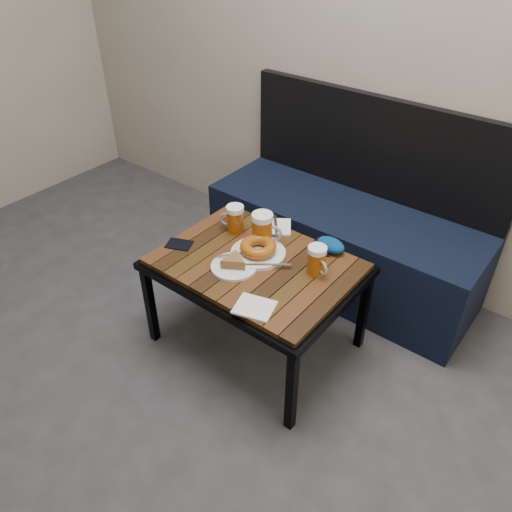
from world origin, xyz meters
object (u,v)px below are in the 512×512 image
Objects in this scene: plate_pie at (234,264)px; beer_mug_right at (317,260)px; passport_burgundy at (323,247)px; passport_navy at (179,244)px; bench at (345,236)px; plate_bagel at (258,250)px; knit_pouch at (331,245)px; cafe_table at (256,270)px; beer_mug_centre at (263,229)px; beer_mug_left at (235,219)px.

beer_mug_right is at bearing 33.18° from plate_pie.
plate_pie reaches higher than passport_burgundy.
passport_burgundy is at bearing 102.82° from passport_navy.
bench is 11.38× the size of beer_mug_right.
plate_bagel is 0.31m from knit_pouch.
beer_mug_right is at bearing 86.18° from passport_navy.
plate_pie is (-0.04, -0.09, 0.07)m from cafe_table.
passport_burgundy is 0.04m from knit_pouch.
bench is 0.65m from beer_mug_right.
beer_mug_centre is at bearing 114.57° from plate_bagel.
beer_mug_left reaches higher than plate_pie.
cafe_table is 0.34m from knit_pouch.
plate_bagel is (-0.09, -0.62, 0.23)m from bench.
beer_mug_right is at bearing 10.84° from plate_bagel.
beer_mug_centre reaches higher than knit_pouch.
plate_pie is at bearing -125.06° from knit_pouch.
beer_mug_left is at bearing 129.18° from plate_pie.
beer_mug_right reaches higher than knit_pouch.
beer_mug_left is 0.44m from knit_pouch.
passport_navy is 0.63m from passport_burgundy.
beer_mug_right is 0.61m from passport_navy.
knit_pouch is (0.25, 0.35, 0.01)m from plate_pie.
passport_burgundy is at bearing 180.00° from knit_pouch.
beer_mug_left is 0.42m from passport_burgundy.
beer_mug_left is (-0.22, 0.13, 0.11)m from cafe_table.
bench is at bearing 108.55° from knit_pouch.
beer_mug_centre reaches higher than plate_pie.
cafe_table is 6.60× the size of beer_mug_left.
knit_pouch is (-0.03, 0.17, -0.03)m from beer_mug_right.
bench reaches higher than passport_burgundy.
cafe_table is 5.70× the size of beer_mug_centre.
passport_navy is at bearing -163.84° from beer_mug_centre.
plate_bagel is 2.61× the size of passport_navy.
cafe_table is at bearing 64.09° from plate_pie.
plate_pie is (0.02, -0.22, -0.05)m from beer_mug_centre.
beer_mug_left is 0.28m from plate_pie.
plate_bagel is (-0.02, 0.04, 0.07)m from cafe_table.
beer_mug_right reaches higher than plate_pie.
beer_mug_centre is (0.16, -0.00, 0.01)m from beer_mug_left.
beer_mug_left is 0.86× the size of beer_mug_centre.
plate_bagel reaches higher than knit_pouch.
plate_bagel reaches higher than plate_pie.
beer_mug_left is at bearing -160.95° from beer_mug_right.
plate_pie is (0.18, -0.22, -0.04)m from beer_mug_left.
cafe_table is 6.42× the size of knit_pouch.
beer_mug_right reaches higher than passport_burgundy.
cafe_table is 2.95× the size of plate_bagel.
beer_mug_centre is 0.27m from passport_burgundy.
bench is 0.90m from passport_navy.
beer_mug_left is at bearing -175.77° from passport_burgundy.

